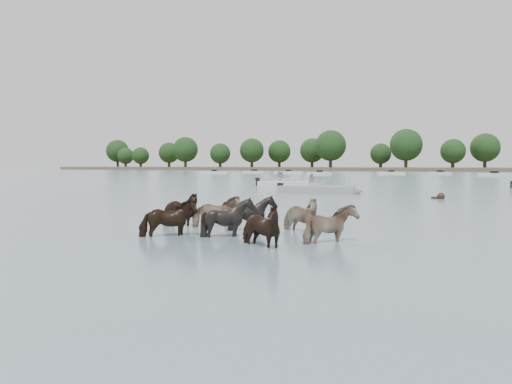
% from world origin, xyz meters
% --- Properties ---
extents(ground, '(400.00, 400.00, 0.00)m').
position_xyz_m(ground, '(0.00, 0.00, 0.00)').
color(ground, '#4D646F').
rests_on(ground, ground).
extents(shoreline, '(160.00, 30.00, 1.00)m').
position_xyz_m(shoreline, '(-70.00, 150.00, 0.50)').
color(shoreline, '#4C4233').
rests_on(shoreline, ground).
extents(pony_herd, '(6.74, 4.16, 1.30)m').
position_xyz_m(pony_herd, '(-0.04, -0.13, 0.37)').
color(pony_herd, black).
rests_on(pony_herd, ground).
extents(swimming_pony, '(0.72, 0.44, 0.44)m').
position_xyz_m(swimming_pony, '(3.05, 17.80, 0.10)').
color(swimming_pony, black).
rests_on(swimming_pony, ground).
extents(motorboat_a, '(5.40, 3.40, 1.92)m').
position_xyz_m(motorboat_a, '(-10.09, 28.82, 0.23)').
color(motorboat_a, silver).
rests_on(motorboat_a, ground).
extents(motorboat_b, '(5.79, 2.18, 1.92)m').
position_xyz_m(motorboat_b, '(-4.20, 20.27, 0.23)').
color(motorboat_b, gray).
rests_on(motorboat_b, ground).
extents(motorboat_f, '(5.72, 2.42, 1.92)m').
position_xyz_m(motorboat_f, '(-11.84, 32.36, 0.23)').
color(motorboat_f, gray).
rests_on(motorboat_f, ground).
extents(distant_flotilla, '(103.73, 19.47, 0.93)m').
position_xyz_m(distant_flotilla, '(-1.52, 81.60, 0.26)').
color(distant_flotilla, silver).
rests_on(distant_flotilla, ground).
extents(treeline, '(146.00, 22.09, 12.48)m').
position_xyz_m(treeline, '(-67.90, 148.66, 6.71)').
color(treeline, '#382619').
rests_on(treeline, ground).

